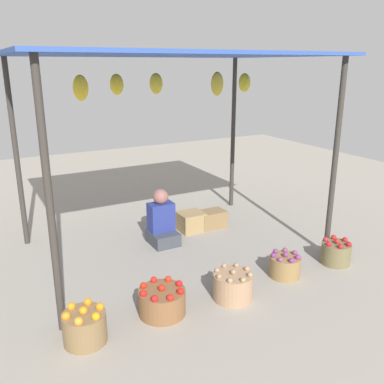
{
  "coord_description": "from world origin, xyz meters",
  "views": [
    {
      "loc": [
        -2.28,
        -4.71,
        2.41
      ],
      "look_at": [
        0.0,
        -0.56,
        0.95
      ],
      "focal_mm": 39.12,
      "sensor_mm": 36.0,
      "label": 1
    }
  ],
  "objects_px": {
    "basket_potatoes": "(233,286)",
    "basket_red_apples": "(336,253)",
    "wooden_crate_stacked_rear": "(191,221)",
    "vendor_person": "(162,223)",
    "basket_oranges": "(85,326)",
    "wooden_crate_near_vendor": "(211,219)",
    "basket_purple_onions": "(285,266)",
    "basket_red_tomatoes": "(162,301)"
  },
  "relations": [
    {
      "from": "basket_potatoes",
      "to": "basket_red_apples",
      "type": "xyz_separation_m",
      "value": [
        1.59,
        0.06,
        -0.0
      ]
    },
    {
      "from": "basket_potatoes",
      "to": "wooden_crate_stacked_rear",
      "type": "height_order",
      "value": "basket_potatoes"
    },
    {
      "from": "vendor_person",
      "to": "basket_oranges",
      "type": "xyz_separation_m",
      "value": [
        -1.52,
        -1.65,
        -0.14
      ]
    },
    {
      "from": "basket_red_apples",
      "to": "basket_oranges",
      "type": "bearing_deg",
      "value": -179.43
    },
    {
      "from": "vendor_person",
      "to": "wooden_crate_near_vendor",
      "type": "relative_size",
      "value": 1.87
    },
    {
      "from": "basket_purple_onions",
      "to": "basket_red_apples",
      "type": "bearing_deg",
      "value": -3.78
    },
    {
      "from": "basket_red_tomatoes",
      "to": "wooden_crate_near_vendor",
      "type": "height_order",
      "value": "basket_red_tomatoes"
    },
    {
      "from": "basket_red_apples",
      "to": "wooden_crate_near_vendor",
      "type": "height_order",
      "value": "basket_red_apples"
    },
    {
      "from": "basket_oranges",
      "to": "basket_red_tomatoes",
      "type": "distance_m",
      "value": 0.8
    },
    {
      "from": "basket_oranges",
      "to": "wooden_crate_near_vendor",
      "type": "relative_size",
      "value": 0.94
    },
    {
      "from": "wooden_crate_stacked_rear",
      "to": "vendor_person",
      "type": "bearing_deg",
      "value": -159.8
    },
    {
      "from": "basket_potatoes",
      "to": "wooden_crate_stacked_rear",
      "type": "bearing_deg",
      "value": 74.56
    },
    {
      "from": "vendor_person",
      "to": "basket_potatoes",
      "type": "xyz_separation_m",
      "value": [
        0.06,
        -1.68,
        -0.15
      ]
    },
    {
      "from": "vendor_person",
      "to": "basket_red_tomatoes",
      "type": "bearing_deg",
      "value": -114.82
    },
    {
      "from": "vendor_person",
      "to": "basket_purple_onions",
      "type": "height_order",
      "value": "vendor_person"
    },
    {
      "from": "vendor_person",
      "to": "wooden_crate_near_vendor",
      "type": "xyz_separation_m",
      "value": [
        0.91,
        0.17,
        -0.17
      ]
    },
    {
      "from": "basket_red_apples",
      "to": "wooden_crate_stacked_rear",
      "type": "relative_size",
      "value": 0.98
    },
    {
      "from": "basket_purple_onions",
      "to": "basket_red_apples",
      "type": "distance_m",
      "value": 0.78
    },
    {
      "from": "basket_oranges",
      "to": "basket_potatoes",
      "type": "distance_m",
      "value": 1.58
    },
    {
      "from": "vendor_person",
      "to": "basket_red_tomatoes",
      "type": "xyz_separation_m",
      "value": [
        -0.73,
        -1.57,
        -0.16
      ]
    },
    {
      "from": "wooden_crate_near_vendor",
      "to": "vendor_person",
      "type": "bearing_deg",
      "value": -169.27
    },
    {
      "from": "basket_red_tomatoes",
      "to": "basket_red_apples",
      "type": "bearing_deg",
      "value": -1.0
    },
    {
      "from": "basket_oranges",
      "to": "basket_red_apples",
      "type": "xyz_separation_m",
      "value": [
        3.17,
        0.03,
        -0.01
      ]
    },
    {
      "from": "vendor_person",
      "to": "basket_red_apples",
      "type": "xyz_separation_m",
      "value": [
        1.65,
        -1.61,
        -0.15
      ]
    },
    {
      "from": "basket_red_tomatoes",
      "to": "basket_potatoes",
      "type": "xyz_separation_m",
      "value": [
        0.78,
        -0.1,
        0.01
      ]
    },
    {
      "from": "basket_red_tomatoes",
      "to": "basket_red_apples",
      "type": "relative_size",
      "value": 1.31
    },
    {
      "from": "basket_purple_onions",
      "to": "basket_red_apples",
      "type": "height_order",
      "value": "basket_red_apples"
    },
    {
      "from": "basket_potatoes",
      "to": "wooden_crate_stacked_rear",
      "type": "relative_size",
      "value": 1.16
    },
    {
      "from": "vendor_person",
      "to": "wooden_crate_stacked_rear",
      "type": "bearing_deg",
      "value": 20.2
    },
    {
      "from": "basket_potatoes",
      "to": "basket_purple_onions",
      "type": "distance_m",
      "value": 0.82
    },
    {
      "from": "vendor_person",
      "to": "basket_oranges",
      "type": "distance_m",
      "value": 2.25
    },
    {
      "from": "basket_oranges",
      "to": "basket_red_apples",
      "type": "bearing_deg",
      "value": 0.57
    },
    {
      "from": "basket_oranges",
      "to": "basket_red_tomatoes",
      "type": "bearing_deg",
      "value": 5.22
    },
    {
      "from": "basket_red_tomatoes",
      "to": "vendor_person",
      "type": "bearing_deg",
      "value": 65.18
    },
    {
      "from": "basket_red_tomatoes",
      "to": "wooden_crate_near_vendor",
      "type": "xyz_separation_m",
      "value": [
        1.64,
        1.75,
        -0.01
      ]
    },
    {
      "from": "vendor_person",
      "to": "wooden_crate_stacked_rear",
      "type": "xyz_separation_m",
      "value": [
        0.58,
        0.21,
        -0.16
      ]
    },
    {
      "from": "wooden_crate_near_vendor",
      "to": "basket_oranges",
      "type": "bearing_deg",
      "value": -143.25
    },
    {
      "from": "basket_oranges",
      "to": "basket_potatoes",
      "type": "height_order",
      "value": "basket_oranges"
    },
    {
      "from": "basket_red_tomatoes",
      "to": "basket_potatoes",
      "type": "relative_size",
      "value": 1.11
    },
    {
      "from": "basket_red_tomatoes",
      "to": "wooden_crate_near_vendor",
      "type": "bearing_deg",
      "value": 46.79
    },
    {
      "from": "basket_red_tomatoes",
      "to": "basket_purple_onions",
      "type": "distance_m",
      "value": 1.59
    },
    {
      "from": "basket_red_tomatoes",
      "to": "wooden_crate_stacked_rear",
      "type": "xyz_separation_m",
      "value": [
        1.3,
        1.79,
        0.0
      ]
    }
  ]
}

